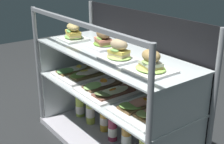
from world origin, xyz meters
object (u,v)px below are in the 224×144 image
open_sandwich_tray_near_right_corner (81,73)px  open_sandwich_tray_near_left_corner (107,89)px  plated_roll_sandwich_far_right (103,40)px  juice_bottle_back_center (105,119)px  plated_roll_sandwich_far_left (119,53)px  juice_bottle_near_post (90,111)px  plated_roll_sandwich_near_left_corner (151,64)px  juice_bottle_front_left_end (126,138)px  juice_bottle_front_right_end (80,106)px  plated_roll_sandwich_right_of_center (73,33)px  juice_bottle_back_right (113,129)px  open_sandwich_tray_far_left (147,109)px

open_sandwich_tray_near_right_corner → open_sandwich_tray_near_left_corner: (0.33, -0.02, -0.00)m
plated_roll_sandwich_far_right → juice_bottle_back_center: (-0.01, 0.01, -0.57)m
plated_roll_sandwich_far_left → juice_bottle_near_post: bearing=170.0°
plated_roll_sandwich_near_left_corner → juice_bottle_front_left_end: plated_roll_sandwich_near_left_corner is taller
plated_roll_sandwich_far_left → juice_bottle_front_right_end: (-0.57, 0.07, -0.58)m
plated_roll_sandwich_near_left_corner → juice_bottle_front_right_end: plated_roll_sandwich_near_left_corner is taller
plated_roll_sandwich_far_right → juice_bottle_near_post: 0.58m
plated_roll_sandwich_far_right → juice_bottle_back_center: plated_roll_sandwich_far_right is taller
plated_roll_sandwich_right_of_center → juice_bottle_near_post: (0.10, 0.06, -0.56)m
plated_roll_sandwich_near_left_corner → open_sandwich_tray_near_right_corner: plated_roll_sandwich_near_left_corner is taller
plated_roll_sandwich_far_left → juice_bottle_near_post: size_ratio=0.73×
juice_bottle_back_right → plated_roll_sandwich_far_left: bearing=-25.1°
plated_roll_sandwich_near_left_corner → juice_bottle_back_center: bearing=170.2°
plated_roll_sandwich_near_left_corner → plated_roll_sandwich_far_right: bearing=171.3°
plated_roll_sandwich_far_right → juice_bottle_front_left_end: size_ratio=0.91×
plated_roll_sandwich_far_left → juice_bottle_front_right_end: 0.81m
plated_roll_sandwich_right_of_center → juice_bottle_back_center: bearing=18.1°
open_sandwich_tray_near_left_corner → open_sandwich_tray_far_left: bearing=2.2°
juice_bottle_near_post → open_sandwich_tray_near_right_corner: bearing=-146.1°
open_sandwich_tray_near_left_corner → juice_bottle_back_center: (-0.13, 0.08, -0.30)m
open_sandwich_tray_near_right_corner → juice_bottle_back_right: (0.33, 0.03, -0.30)m
plated_roll_sandwich_right_of_center → open_sandwich_tray_far_left: 0.78m
plated_roll_sandwich_far_left → plated_roll_sandwich_right_of_center: bearing=178.0°
plated_roll_sandwich_far_left → juice_bottle_front_left_end: (-0.00, 0.07, -0.57)m
open_sandwich_tray_near_right_corner → juice_bottle_back_right: 0.45m
plated_roll_sandwich_right_of_center → open_sandwich_tray_near_left_corner: 0.47m
plated_roll_sandwich_right_of_center → juice_bottle_back_right: 0.69m
open_sandwich_tray_far_left → open_sandwich_tray_near_right_corner: bearing=179.6°
juice_bottle_back_center → plated_roll_sandwich_far_right: bearing=-48.1°
plated_roll_sandwich_far_left → plated_roll_sandwich_near_left_corner: 0.24m
plated_roll_sandwich_far_right → juice_bottle_front_right_end: size_ratio=0.89×
plated_roll_sandwich_far_left → open_sandwich_tray_near_right_corner: bearing=175.3°
plated_roll_sandwich_far_left → open_sandwich_tray_near_left_corner: (-0.14, 0.02, -0.27)m
plated_roll_sandwich_right_of_center → open_sandwich_tray_near_left_corner: size_ratio=0.51×
juice_bottle_front_right_end → juice_bottle_back_right: 0.42m
plated_roll_sandwich_right_of_center → open_sandwich_tray_far_left: size_ratio=0.51×
open_sandwich_tray_near_right_corner → open_sandwich_tray_far_left: (0.68, -0.00, 0.00)m
plated_roll_sandwich_far_left → juice_bottle_front_left_end: 0.57m
open_sandwich_tray_near_left_corner → juice_bottle_back_right: 0.30m
open_sandwich_tray_near_left_corner → juice_bottle_front_right_end: 0.52m
plated_roll_sandwich_right_of_center → juice_bottle_back_center: 0.63m
plated_roll_sandwich_far_right → juice_bottle_near_post: plated_roll_sandwich_far_right is taller
plated_roll_sandwich_far_left → plated_roll_sandwich_near_left_corner: bearing=2.2°
juice_bottle_back_right → juice_bottle_front_left_end: bearing=-0.6°
open_sandwich_tray_near_left_corner → open_sandwich_tray_far_left: open_sandwich_tray_far_left is taller
open_sandwich_tray_near_left_corner → juice_bottle_front_left_end: open_sandwich_tray_near_left_corner is taller
plated_roll_sandwich_far_right → juice_bottle_back_right: (0.12, -0.02, -0.57)m
plated_roll_sandwich_far_right → plated_roll_sandwich_near_left_corner: 0.52m
plated_roll_sandwich_right_of_center → plated_roll_sandwich_far_right: plated_roll_sandwich_right_of_center is taller
plated_roll_sandwich_right_of_center → juice_bottle_front_left_end: 0.78m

